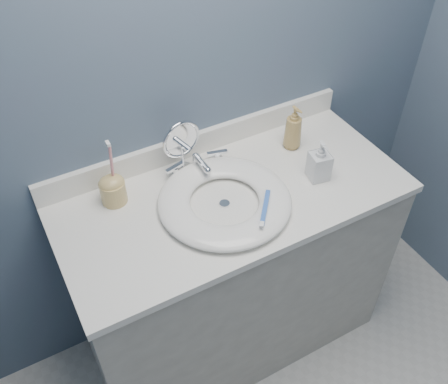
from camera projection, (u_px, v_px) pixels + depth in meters
back_wall at (194, 76)px, 1.67m from camera, size 2.20×0.02×2.40m
vanity_cabinet at (232, 275)px, 2.03m from camera, size 1.20×0.55×0.85m
countertop at (233, 197)px, 1.73m from camera, size 1.22×0.57×0.03m
backsplash at (198, 143)px, 1.85m from camera, size 1.22×0.02×0.09m
basin at (225, 201)px, 1.67m from camera, size 0.45×0.45×0.04m
drain at (225, 204)px, 1.68m from camera, size 0.04×0.04×0.01m
faucet at (198, 165)px, 1.79m from camera, size 0.25×0.13×0.07m
makeup_mirror at (182, 145)px, 1.72m from camera, size 0.15×0.08×0.22m
soap_bottle_amber at (293, 128)px, 1.85m from camera, size 0.07×0.07×0.18m
soap_bottle_clear at (320, 161)px, 1.73m from camera, size 0.08×0.08×0.15m
toothbrush_holder at (113, 188)px, 1.65m from camera, size 0.09×0.09×0.25m
toothbrush_lying at (265, 209)px, 1.60m from camera, size 0.12×0.14×0.02m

